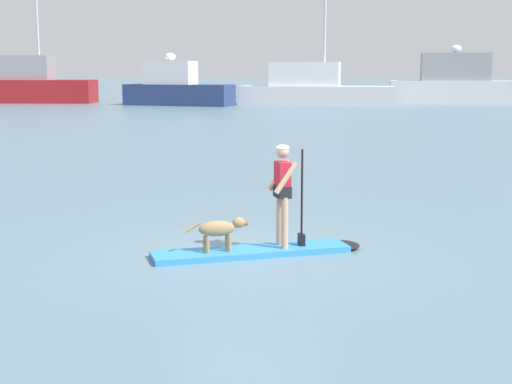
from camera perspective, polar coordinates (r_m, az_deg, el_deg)
The scene contains 8 objects.
ground_plane at distance 12.57m, azimuth -0.37°, elevation -4.81°, with size 400.00×400.00×0.00m, color slate.
paddleboard at distance 12.62m, azimuth 0.63°, elevation -4.51°, with size 3.62×1.93×0.10m.
person_paddler at distance 12.51m, azimuth 2.10°, elevation 0.32°, with size 0.68×0.59×1.74m.
dog at distance 12.33m, azimuth -2.76°, elevation -2.86°, with size 1.04×0.47×0.55m.
moored_boat_port at distance 68.57m, azimuth -16.76°, elevation 7.86°, with size 10.54×3.92×10.68m.
moored_boat_far_starboard at distance 61.56m, azimuth -6.10°, elevation 7.88°, with size 9.30×4.81×4.22m.
moored_boat_center at distance 61.88m, azimuth 4.37°, elevation 7.87°, with size 12.88×4.44×9.51m.
moored_boat_far_port at distance 66.40m, azimuth 15.54°, elevation 7.92°, with size 12.77×3.50×4.93m.
Camera 1 is at (1.08, -12.13, 3.12)m, focal length 52.24 mm.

